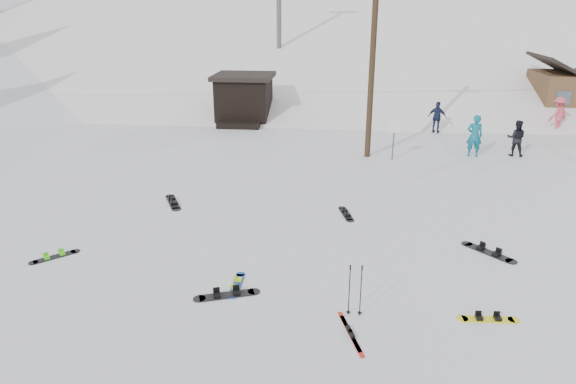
# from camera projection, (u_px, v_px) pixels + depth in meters

# --- Properties ---
(ground) EXTENTS (200.00, 200.00, 0.00)m
(ground) POSITION_uv_depth(u_px,v_px,m) (297.00, 340.00, 10.72)
(ground) COLOR silver
(ground) RESTS_ON ground
(ski_slope) EXTENTS (60.00, 85.24, 65.97)m
(ski_slope) POSITION_uv_depth(u_px,v_px,m) (334.00, 157.00, 66.19)
(ski_slope) COLOR white
(ski_slope) RESTS_ON ground
(ridge_left) EXTENTS (47.54, 95.03, 58.38)m
(ridge_left) POSITION_uv_depth(u_px,v_px,m) (39.00, 156.00, 62.84)
(ridge_left) COLOR silver
(ridge_left) RESTS_ON ground
(treeline_crest) EXTENTS (50.00, 6.00, 10.00)m
(treeline_crest) POSITION_uv_depth(u_px,v_px,m) (340.00, 43.00, 90.98)
(treeline_crest) COLOR black
(treeline_crest) RESTS_ON ski_slope
(utility_pole) EXTENTS (2.00, 0.26, 9.00)m
(utility_pole) POSITION_uv_depth(u_px,v_px,m) (373.00, 51.00, 21.97)
(utility_pole) COLOR #3A2819
(utility_pole) RESTS_ON ground
(trail_sign) EXTENTS (0.50, 0.09, 1.85)m
(trail_sign) POSITION_uv_depth(u_px,v_px,m) (394.00, 132.00, 22.64)
(trail_sign) COLOR #595B60
(trail_sign) RESTS_ON ground
(lift_hut) EXTENTS (3.40, 4.10, 2.75)m
(lift_hut) POSITION_uv_depth(u_px,v_px,m) (244.00, 98.00, 30.28)
(lift_hut) COLOR black
(lift_hut) RESTS_ON ground
(hero_snowboard) EXTENTS (0.26, 1.29, 0.09)m
(hero_snowboard) POSITION_uv_depth(u_px,v_px,m) (237.00, 284.00, 12.78)
(hero_snowboard) COLOR #1942A6
(hero_snowboard) RESTS_ON ground
(hero_skis) EXTENTS (0.57, 1.57, 0.08)m
(hero_skis) POSITION_uv_depth(u_px,v_px,m) (350.00, 333.00, 10.89)
(hero_skis) COLOR #B41812
(hero_skis) RESTS_ON ground
(ski_poles) EXTENTS (0.34, 0.09, 1.25)m
(ski_poles) POSITION_uv_depth(u_px,v_px,m) (355.00, 290.00, 11.35)
(ski_poles) COLOR black
(ski_poles) RESTS_ON ground
(board_scatter_a) EXTENTS (1.54, 0.75, 0.11)m
(board_scatter_a) POSITION_uv_depth(u_px,v_px,m) (227.00, 295.00, 12.31)
(board_scatter_a) COLOR black
(board_scatter_a) RESTS_ON ground
(board_scatter_b) EXTENTS (0.95, 1.54, 0.12)m
(board_scatter_b) POSITION_uv_depth(u_px,v_px,m) (173.00, 202.00, 18.06)
(board_scatter_b) COLOR black
(board_scatter_b) RESTS_ON ground
(board_scatter_c) EXTENTS (1.05, 1.02, 0.10)m
(board_scatter_c) POSITION_uv_depth(u_px,v_px,m) (55.00, 256.00, 14.18)
(board_scatter_c) COLOR black
(board_scatter_c) RESTS_ON ground
(board_scatter_d) EXTENTS (1.28, 1.31, 0.12)m
(board_scatter_d) POSITION_uv_depth(u_px,v_px,m) (488.00, 252.00, 14.43)
(board_scatter_d) COLOR black
(board_scatter_d) RESTS_ON ground
(board_scatter_e) EXTENTS (1.38, 0.32, 0.10)m
(board_scatter_e) POSITION_uv_depth(u_px,v_px,m) (488.00, 319.00, 11.38)
(board_scatter_e) COLOR #FFFC1C
(board_scatter_e) RESTS_ON ground
(board_scatter_f) EXTENTS (0.53, 1.33, 0.10)m
(board_scatter_f) POSITION_uv_depth(u_px,v_px,m) (346.00, 214.00, 17.07)
(board_scatter_f) COLOR black
(board_scatter_f) RESTS_ON ground
(skier_teal) EXTENTS (0.72, 0.49, 1.92)m
(skier_teal) POSITION_uv_depth(u_px,v_px,m) (474.00, 136.00, 23.29)
(skier_teal) COLOR #0C617A
(skier_teal) RESTS_ON ground
(skier_dark) EXTENTS (0.94, 0.82, 1.66)m
(skier_dark) POSITION_uv_depth(u_px,v_px,m) (516.00, 138.00, 23.40)
(skier_dark) COLOR black
(skier_dark) RESTS_ON ground
(skier_pink) EXTENTS (1.42, 1.25, 1.90)m
(skier_pink) POSITION_uv_depth(u_px,v_px,m) (558.00, 115.00, 27.77)
(skier_pink) COLOR #D44B56
(skier_pink) RESTS_ON ground
(skier_navy) EXTENTS (1.08, 0.76, 1.70)m
(skier_navy) POSITION_uv_depth(u_px,v_px,m) (437.00, 117.00, 27.59)
(skier_navy) COLOR #181F3D
(skier_navy) RESTS_ON ground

